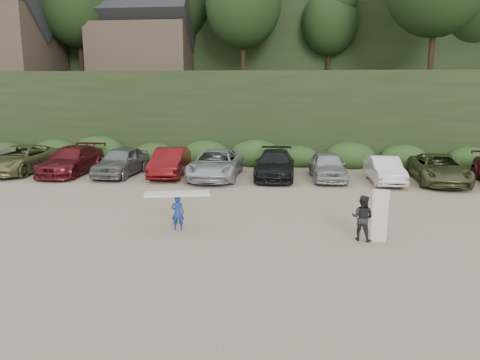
# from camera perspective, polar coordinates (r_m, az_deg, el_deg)

# --- Properties ---
(ground) EXTENTS (120.00, 120.00, 0.00)m
(ground) POSITION_cam_1_polar(r_m,az_deg,el_deg) (16.10, 4.26, -6.76)
(ground) COLOR tan
(ground) RESTS_ON ground
(hillside_backdrop) EXTENTS (90.00, 41.50, 28.00)m
(hillside_backdrop) POSITION_cam_1_polar(r_m,az_deg,el_deg) (51.61, 5.89, 18.20)
(hillside_backdrop) COLOR black
(hillside_backdrop) RESTS_ON ground
(parked_cars) EXTENTS (34.62, 6.17, 1.63)m
(parked_cars) POSITION_cam_1_polar(r_m,az_deg,el_deg) (26.27, -5.75, 2.03)
(parked_cars) COLOR silver
(parked_cars) RESTS_ON ground
(child_surfer) EXTENTS (2.34, 1.12, 1.35)m
(child_surfer) POSITION_cam_1_polar(r_m,az_deg,el_deg) (16.58, -7.63, -2.98)
(child_surfer) COLOR navy
(child_surfer) RESTS_ON ground
(adult_surfer) EXTENTS (1.22, 0.83, 1.79)m
(adult_surfer) POSITION_cam_1_polar(r_m,az_deg,el_deg) (15.89, 14.87, -4.45)
(adult_surfer) COLOR black
(adult_surfer) RESTS_ON ground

